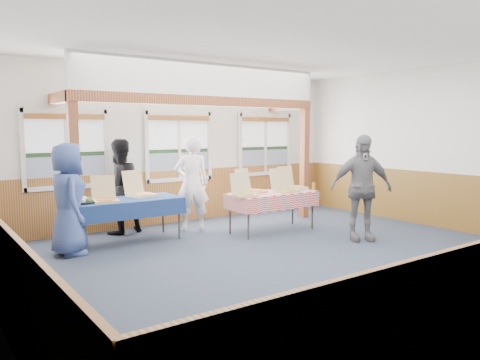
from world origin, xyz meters
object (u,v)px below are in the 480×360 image
at_px(woman_white, 192,184).
at_px(woman_black, 119,187).
at_px(person_grey, 361,188).
at_px(table_left, 126,202).
at_px(table_right, 272,195).
at_px(man_blue, 68,199).

height_order(woman_white, woman_black, woman_white).
xyz_separation_m(woman_black, person_grey, (3.30, -2.96, 0.04)).
bearing_deg(table_left, person_grey, -27.41).
height_order(woman_black, person_grey, person_grey).
bearing_deg(woman_black, person_grey, 126.88).
bearing_deg(woman_white, person_grey, 149.59).
xyz_separation_m(table_left, table_right, (2.63, -0.80, -0.00)).
height_order(table_left, woman_black, woman_black).
height_order(woman_black, man_blue, woman_black).
relative_size(table_right, man_blue, 1.00).
bearing_deg(woman_black, table_left, 66.78).
relative_size(woman_white, man_blue, 1.04).
xyz_separation_m(table_left, woman_black, (0.15, 0.71, 0.19)).
bearing_deg(woman_white, woman_black, -5.21).
height_order(table_right, man_blue, man_blue).
relative_size(woman_black, person_grey, 0.95).
bearing_deg(woman_white, table_left, 25.15).
distance_m(table_right, woman_black, 2.91).
relative_size(woman_black, man_blue, 1.01).
xyz_separation_m(table_right, man_blue, (-3.67, 0.53, 0.18)).
xyz_separation_m(table_right, woman_black, (-2.48, 1.51, 0.20)).
relative_size(man_blue, person_grey, 0.94).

